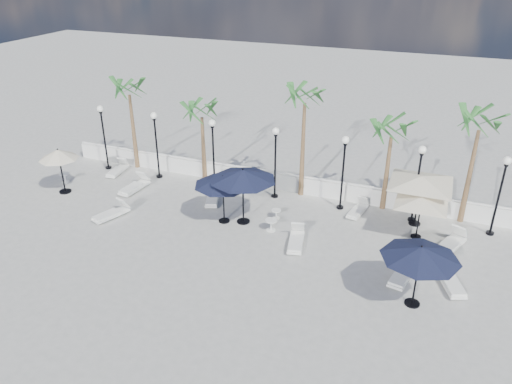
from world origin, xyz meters
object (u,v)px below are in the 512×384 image
(lounger_5, at_px, (403,274))
(lounger_6, at_px, (358,210))
(lounger_3, at_px, (296,240))
(lounger_4, at_px, (212,197))
(parasol_cream_sq_a, at_px, (422,176))
(parasol_cream_small, at_px, (58,155))
(parasol_navy_right, at_px, (421,253))
(parasol_cream_sq_b, at_px, (422,197))
(lounger_7, at_px, (450,244))
(lounger_2, at_px, (111,213))
(lounger_1, at_px, (135,186))
(parasol_navy_mid, at_px, (243,175))
(lounger_0, at_px, (118,170))
(parasol_navy_left, at_px, (223,181))
(lounger_8, at_px, (451,281))

(lounger_5, height_order, lounger_6, lounger_5)
(lounger_3, height_order, lounger_4, lounger_3)
(parasol_cream_sq_a, relative_size, parasol_cream_small, 2.19)
(parasol_navy_right, distance_m, parasol_cream_small, 18.61)
(parasol_cream_sq_a, xyz_separation_m, parasol_cream_small, (-17.89, -3.23, -0.35))
(lounger_5, xyz_separation_m, parasol_cream_sq_b, (0.22, 3.50, 1.80))
(lounger_4, height_order, lounger_7, lounger_7)
(lounger_4, distance_m, parasol_cream_sq_a, 10.35)
(lounger_2, bearing_deg, lounger_4, 60.69)
(parasol_navy_right, bearing_deg, lounger_3, 155.90)
(lounger_1, relative_size, parasol_navy_mid, 0.67)
(lounger_0, distance_m, lounger_6, 13.97)
(lounger_0, relative_size, lounger_3, 0.93)
(lounger_3, bearing_deg, lounger_0, 151.23)
(lounger_4, xyz_separation_m, lounger_7, (11.65, -0.31, 0.03))
(lounger_0, distance_m, lounger_1, 2.71)
(parasol_navy_left, bearing_deg, lounger_8, -8.25)
(lounger_5, bearing_deg, parasol_navy_left, -179.14)
(parasol_cream_sq_b, bearing_deg, lounger_1, -178.03)
(lounger_1, bearing_deg, parasol_cream_sq_a, 11.94)
(parasol_cream_small, bearing_deg, lounger_6, 12.09)
(lounger_6, height_order, lounger_8, lounger_8)
(lounger_1, relative_size, lounger_4, 1.08)
(lounger_7, bearing_deg, parasol_navy_left, -150.17)
(parasol_navy_right, bearing_deg, parasol_cream_sq_a, 94.48)
(lounger_8, relative_size, parasol_navy_left, 0.72)
(lounger_2, bearing_deg, parasol_cream_small, -179.72)
(lounger_4, distance_m, parasol_cream_small, 8.33)
(parasol_navy_right, relative_size, parasol_cream_sq_b, 0.64)
(lounger_2, distance_m, parasol_navy_mid, 6.83)
(lounger_8, relative_size, parasol_cream_sq_a, 0.36)
(lounger_7, bearing_deg, parasol_cream_sq_a, 156.63)
(lounger_8, height_order, parasol_cream_small, parasol_cream_small)
(lounger_8, bearing_deg, parasol_cream_small, 154.57)
(lounger_5, distance_m, lounger_6, 5.43)
(lounger_3, height_order, parasol_cream_sq_a, parasol_cream_sq_a)
(lounger_6, distance_m, parasol_cream_sq_b, 3.64)
(parasol_navy_left, distance_m, parasol_navy_right, 9.58)
(lounger_8, bearing_deg, parasol_navy_mid, 147.76)
(lounger_2, height_order, lounger_4, lounger_2)
(lounger_6, distance_m, parasol_navy_left, 6.88)
(lounger_6, xyz_separation_m, parasol_navy_mid, (-4.96, -2.79, 2.25))
(lounger_4, distance_m, parasol_navy_mid, 3.51)
(lounger_4, xyz_separation_m, lounger_5, (9.96, -3.34, 0.01))
(parasol_cream_sq_a, bearing_deg, lounger_4, -172.22)
(lounger_1, distance_m, parasol_navy_right, 15.75)
(lounger_0, bearing_deg, parasol_navy_left, -26.45)
(lounger_6, bearing_deg, parasol_cream_sq_a, 9.95)
(parasol_cream_sq_b, bearing_deg, lounger_4, -179.11)
(lounger_3, bearing_deg, parasol_cream_sq_b, 16.62)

